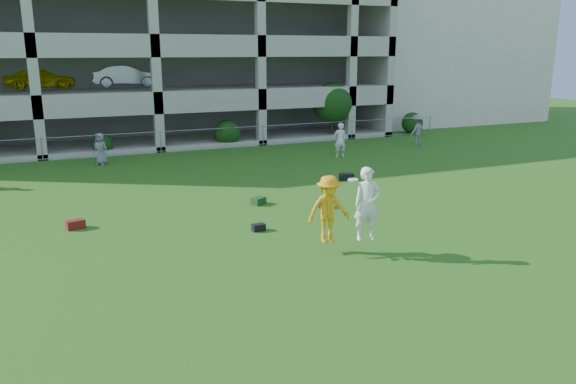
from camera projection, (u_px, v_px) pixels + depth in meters
name	position (u px, v px, depth m)	size (l,w,h in m)	color
ground	(311.00, 276.00, 13.97)	(100.00, 100.00, 0.00)	#235114
stucco_building	(415.00, 56.00, 46.51)	(16.00, 14.00, 10.00)	beige
bystander_c	(100.00, 149.00, 27.43)	(0.76, 0.50, 1.56)	slate
bystander_e	(340.00, 140.00, 29.39)	(0.66, 0.43, 1.80)	silver
bystander_f	(417.00, 130.00, 32.95)	(1.18, 0.68, 1.83)	slate
bag_red_a	(76.00, 224.00, 17.65)	(0.55, 0.30, 0.28)	#58170F
bag_black_b	(258.00, 227.00, 17.45)	(0.40, 0.25, 0.22)	black
bag_green_c	(258.00, 201.00, 20.46)	(0.50, 0.35, 0.26)	#143715
crate_d	(323.00, 203.00, 20.06)	(0.35, 0.35, 0.30)	black
bag_black_e	(347.00, 177.00, 24.27)	(0.60, 0.30, 0.30)	black
frisbee_contest	(340.00, 208.00, 15.14)	(1.79, 1.42, 2.18)	orange
parking_garage	(130.00, 42.00, 37.13)	(30.00, 14.00, 12.00)	#9E998C
fence	(161.00, 142.00, 30.72)	(36.06, 0.06, 1.20)	gray
shrub_row	(236.00, 120.00, 32.89)	(34.38, 2.52, 3.50)	#163D11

